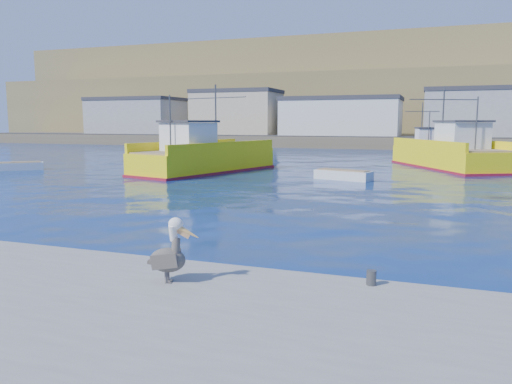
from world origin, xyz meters
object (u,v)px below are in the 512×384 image
boat_orange (423,147)px  pelican (169,255)px  skiff_left (18,167)px  trawler_yellow_b (451,155)px  skiff_mid (343,176)px  trawler_yellow_a (203,157)px

boat_orange → pelican: 49.85m
skiff_left → pelican: size_ratio=2.64×
trawler_yellow_b → skiff_mid: size_ratio=3.38×
skiff_mid → pelican: bearing=-88.7°
trawler_yellow_a → skiff_left: bearing=-166.2°
skiff_mid → boat_orange: bearing=80.3°
trawler_yellow_a → skiff_mid: 11.02m
trawler_yellow_b → skiff_mid: trawler_yellow_b is taller
trawler_yellow_b → skiff_left: 34.72m
trawler_yellow_b → skiff_left: trawler_yellow_b is taller
trawler_yellow_a → pelican: size_ratio=9.83×
trawler_yellow_b → boat_orange: trawler_yellow_b is taller
skiff_left → skiff_mid: bearing=4.6°
trawler_yellow_a → skiff_left: 14.87m
trawler_yellow_b → pelican: 35.54m
boat_orange → skiff_mid: size_ratio=1.95×
trawler_yellow_a → trawler_yellow_b: size_ratio=1.00×
boat_orange → skiff_left: size_ratio=2.16×
trawler_yellow_b → skiff_left: size_ratio=3.74×
trawler_yellow_b → trawler_yellow_a: bearing=-151.7°
boat_orange → trawler_yellow_b: bearing=-80.6°
trawler_yellow_a → pelican: trawler_yellow_a is taller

